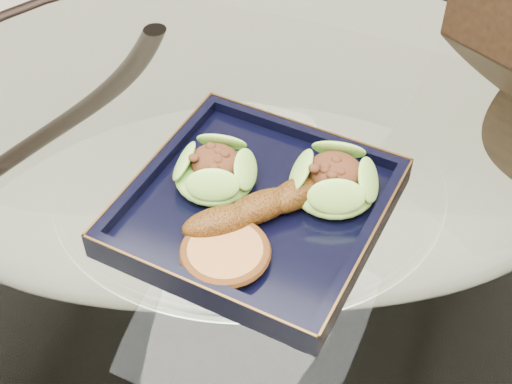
% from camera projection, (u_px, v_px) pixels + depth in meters
% --- Properties ---
extents(dining_table, '(1.13, 1.13, 0.77)m').
position_uv_depth(dining_table, '(250.00, 291.00, 0.93)').
color(dining_table, white).
rests_on(dining_table, ground).
extents(dining_chair, '(0.51, 0.51, 0.90)m').
position_uv_depth(dining_chair, '(466.00, 247.00, 1.11)').
color(dining_chair, '#332011').
rests_on(dining_chair, ground).
extents(navy_plate, '(0.29, 0.29, 0.02)m').
position_uv_depth(navy_plate, '(256.00, 211.00, 0.80)').
color(navy_plate, black).
rests_on(navy_plate, dining_table).
extents(lettuce_wrap_left, '(0.10, 0.10, 0.03)m').
position_uv_depth(lettuce_wrap_left, '(215.00, 172.00, 0.80)').
color(lettuce_wrap_left, '#579C2D').
rests_on(lettuce_wrap_left, navy_plate).
extents(lettuce_wrap_right, '(0.11, 0.11, 0.04)m').
position_uv_depth(lettuce_wrap_right, '(334.00, 182.00, 0.79)').
color(lettuce_wrap_right, '#52952B').
rests_on(lettuce_wrap_right, navy_plate).
extents(roasted_plantain, '(0.14, 0.15, 0.03)m').
position_uv_depth(roasted_plantain, '(260.00, 207.00, 0.77)').
color(roasted_plantain, '#65360A').
rests_on(roasted_plantain, navy_plate).
extents(crumb_patty, '(0.09, 0.09, 0.02)m').
position_uv_depth(crumb_patty, '(225.00, 253.00, 0.73)').
color(crumb_patty, '#AC6A39').
rests_on(crumb_patty, navy_plate).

